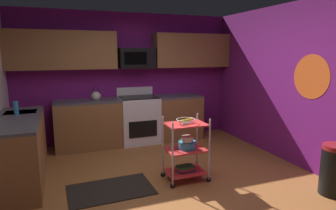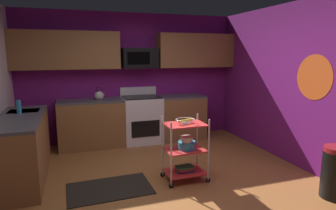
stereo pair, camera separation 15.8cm
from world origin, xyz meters
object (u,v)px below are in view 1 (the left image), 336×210
kettle (96,96)px  dish_soap_bottle (16,108)px  mixing_bowl_large (187,145)px  microwave (136,58)px  book_stack (185,168)px  fruit_bowl (186,120)px  rolling_cart (186,149)px  oven_range (139,119)px  trash_can (335,170)px  mixing_bowl_small (187,138)px

kettle → dish_soap_bottle: bearing=-142.3°
kettle → mixing_bowl_large: bearing=-63.0°
microwave → book_stack: 2.59m
fruit_bowl → mixing_bowl_large: 0.36m
kettle → fruit_bowl: bearing=-63.5°
kettle → book_stack: bearing=-63.5°
fruit_bowl → rolling_cart: bearing=14.0°
oven_range → rolling_cart: 1.99m
rolling_cart → trash_can: 1.93m
oven_range → mixing_bowl_large: size_ratio=4.37×
kettle → dish_soap_bottle: 1.57m
fruit_bowl → oven_range: bearing=94.5°
oven_range → microwave: microwave is taller
microwave → rolling_cart: 2.43m
microwave → dish_soap_bottle: bearing=-152.7°
dish_soap_bottle → kettle: bearing=37.7°
mixing_bowl_large → book_stack: size_ratio=0.98×
rolling_cart → fruit_bowl: 0.42m
trash_can → kettle: bearing=130.3°
book_stack → kettle: 2.36m
oven_range → fruit_bowl: bearing=-85.5°
mixing_bowl_small → trash_can: 1.93m
oven_range → dish_soap_bottle: bearing=-155.0°
dish_soap_bottle → trash_can: dish_soap_bottle is taller
trash_can → dish_soap_bottle: bearing=151.4°
rolling_cart → mixing_bowl_large: (0.02, 0.00, 0.07)m
oven_range → book_stack: (0.16, -1.98, -0.31)m
fruit_bowl → dish_soap_bottle: size_ratio=1.36×
fruit_bowl → kettle: size_ratio=1.03×
fruit_bowl → trash_can: size_ratio=0.41×
fruit_bowl → book_stack: size_ratio=1.06×
microwave → fruit_bowl: 2.25m
mixing_bowl_large → dish_soap_bottle: size_ratio=1.26×
oven_range → mixing_bowl_small: size_ratio=6.04×
oven_range → dish_soap_bottle: 2.35m
fruit_bowl → dish_soap_bottle: dish_soap_bottle is taller
mixing_bowl_large → mixing_bowl_small: size_ratio=1.38×
dish_soap_bottle → oven_range: bearing=25.0°
microwave → rolling_cart: (0.16, -2.09, -1.25)m
oven_range → mixing_bowl_large: (0.18, -1.98, 0.04)m
rolling_cart → book_stack: (-0.00, -0.00, -0.29)m
dish_soap_bottle → fruit_bowl: bearing=-24.5°
dish_soap_bottle → rolling_cart: bearing=-24.5°
fruit_bowl → dish_soap_bottle: (-2.23, 1.02, 0.14)m
rolling_cart → fruit_bowl: (-0.00, -0.00, 0.42)m
kettle → mixing_bowl_small: bearing=-63.4°
oven_range → kettle: 0.98m
microwave → oven_range: bearing=-89.7°
rolling_cart → trash_can: bearing=-33.9°
mixing_bowl_large → trash_can: trash_can is taller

